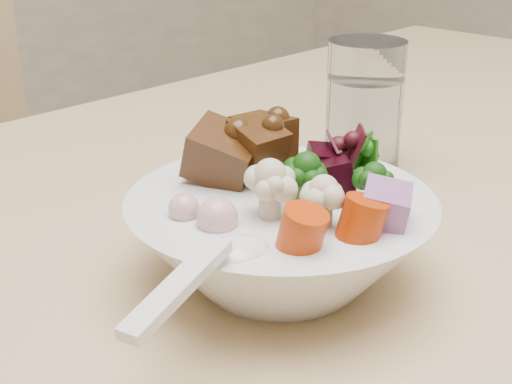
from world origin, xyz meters
TOP-DOWN VIEW (x-y plane):
  - dining_table at (0.04, 0.04)m, footprint 1.83×1.23m
  - food_bowl at (-0.12, -0.03)m, footprint 0.23×0.23m
  - soup_spoon at (-0.21, -0.08)m, footprint 0.13×0.08m
  - water_glass at (0.09, 0.11)m, footprint 0.08×0.08m

SIDE VIEW (x-z plane):
  - dining_table at x=0.04m, z-range 0.31..1.10m
  - food_bowl at x=-0.12m, z-range 0.77..0.89m
  - water_glass at x=0.09m, z-range 0.78..0.92m
  - soup_spoon at x=-0.21m, z-range 0.84..0.87m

